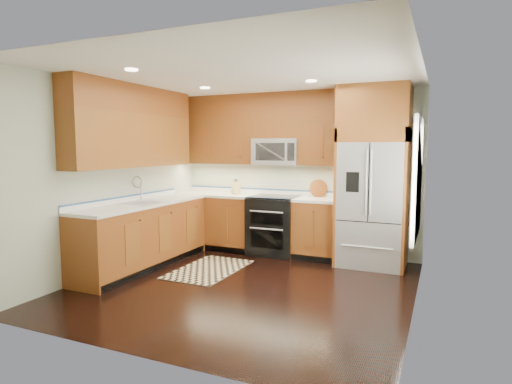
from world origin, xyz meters
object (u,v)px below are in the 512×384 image
at_px(refrigerator, 373,177).
at_px(knife_block, 236,188).
at_px(range, 274,225).
at_px(rug, 209,269).
at_px(utensil_crock, 338,190).

distance_m(refrigerator, knife_block, 2.31).
bearing_deg(refrigerator, knife_block, 176.49).
height_order(range, rug, range).
xyz_separation_m(range, knife_block, (-0.74, 0.10, 0.58)).
height_order(range, knife_block, knife_block).
bearing_deg(utensil_crock, knife_block, -177.34).
bearing_deg(rug, range, 67.77).
height_order(range, utensil_crock, utensil_crock).
xyz_separation_m(range, utensil_crock, (1.00, 0.18, 0.59)).
relative_size(range, rug, 0.71).
bearing_deg(utensil_crock, refrigerator, -21.75).
relative_size(range, utensil_crock, 2.66).
relative_size(refrigerator, knife_block, 10.12).
bearing_deg(utensil_crock, rug, -137.20).
height_order(refrigerator, knife_block, refrigerator).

